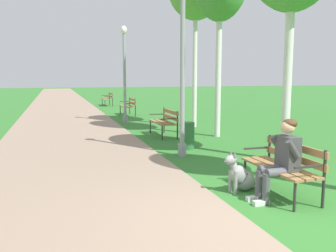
# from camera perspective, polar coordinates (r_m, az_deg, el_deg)

# --- Properties ---
(ground_plane) EXTENTS (120.00, 120.00, 0.00)m
(ground_plane) POSITION_cam_1_polar(r_m,az_deg,el_deg) (5.07, 17.05, -14.23)
(ground_plane) COLOR #33752D
(paved_path) EXTENTS (3.90, 60.00, 0.04)m
(paved_path) POSITION_cam_1_polar(r_m,az_deg,el_deg) (27.91, -16.70, 3.71)
(paved_path) COLOR gray
(paved_path) RESTS_ON ground
(park_bench_near) EXTENTS (0.55, 1.50, 0.85)m
(park_bench_near) POSITION_cam_1_polar(r_m,az_deg,el_deg) (6.01, 17.92, -5.65)
(park_bench_near) COLOR olive
(park_bench_near) RESTS_ON ground
(park_bench_mid) EXTENTS (0.55, 1.50, 0.85)m
(park_bench_mid) POSITION_cam_1_polar(r_m,az_deg,el_deg) (11.35, -0.49, 0.95)
(park_bench_mid) COLOR olive
(park_bench_mid) RESTS_ON ground
(park_bench_far) EXTENTS (0.55, 1.50, 0.85)m
(park_bench_far) POSITION_cam_1_polar(r_m,az_deg,el_deg) (17.63, -6.26, 3.37)
(park_bench_far) COLOR olive
(park_bench_far) RESTS_ON ground
(park_bench_furthest) EXTENTS (0.55, 1.50, 0.85)m
(park_bench_furthest) POSITION_cam_1_polar(r_m,az_deg,el_deg) (23.61, -9.49, 4.44)
(park_bench_furthest) COLOR olive
(park_bench_furthest) RESTS_ON ground
(person_seated_on_near_bench) EXTENTS (0.74, 0.49, 1.25)m
(person_seated_on_near_bench) POSITION_cam_1_polar(r_m,az_deg,el_deg) (5.68, 17.57, -4.66)
(person_seated_on_near_bench) COLOR #4C4C51
(person_seated_on_near_bench) RESTS_ON ground
(dog_grey) EXTENTS (0.82, 0.40, 0.71)m
(dog_grey) POSITION_cam_1_polar(r_m,az_deg,el_deg) (6.05, 11.48, -7.80)
(dog_grey) COLOR gray
(dog_grey) RESTS_ON ground
(lamp_post_near) EXTENTS (0.24, 0.24, 4.22)m
(lamp_post_near) POSITION_cam_1_polar(r_m,az_deg,el_deg) (8.38, 2.32, 9.97)
(lamp_post_near) COLOR gray
(lamp_post_near) RESTS_ON ground
(lamp_post_mid) EXTENTS (0.24, 0.24, 3.84)m
(lamp_post_mid) POSITION_cam_1_polar(r_m,az_deg,el_deg) (14.47, -6.91, 8.25)
(lamp_post_mid) COLOR gray
(lamp_post_mid) RESTS_ON ground
(litter_bin) EXTENTS (0.36, 0.36, 0.70)m
(litter_bin) POSITION_cam_1_polar(r_m,az_deg,el_deg) (9.35, 3.11, -1.55)
(litter_bin) COLOR #2D6638
(litter_bin) RESTS_ON ground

